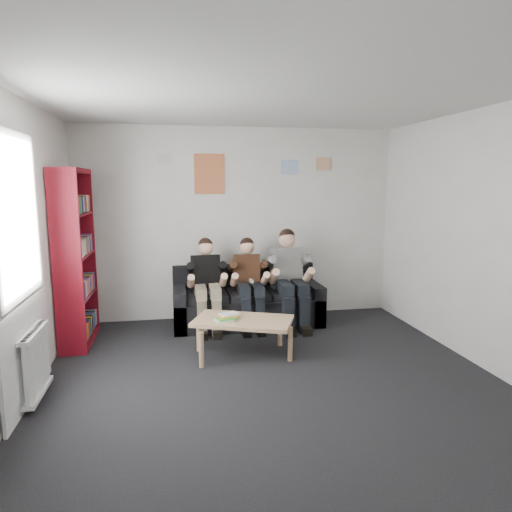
{
  "coord_description": "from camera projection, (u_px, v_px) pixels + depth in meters",
  "views": [
    {
      "loc": [
        -0.92,
        -3.94,
        1.93
      ],
      "look_at": [
        0.04,
        1.3,
        1.07
      ],
      "focal_mm": 32.0,
      "sensor_mm": 36.0,
      "label": 1
    }
  ],
  "objects": [
    {
      "name": "poster_large",
      "position": [
        209.0,
        174.0,
        6.31
      ],
      "size": [
        0.42,
        0.01,
        0.55
      ],
      "primitive_type": "cube",
      "color": "gold",
      "rests_on": "room_shell"
    },
    {
      "name": "coffee_table",
      "position": [
        243.0,
        323.0,
        5.08
      ],
      "size": [
        1.07,
        0.59,
        0.43
      ],
      "rotation": [
        0.0,
        0.0,
        -0.39
      ],
      "color": "tan",
      "rests_on": "ground"
    },
    {
      "name": "person_left",
      "position": [
        207.0,
        285.0,
        5.98
      ],
      "size": [
        0.37,
        0.79,
        1.21
      ],
      "rotation": [
        0.0,
        0.0,
        0.12
      ],
      "color": "black",
      "rests_on": "sofa"
    },
    {
      "name": "radiator",
      "position": [
        36.0,
        363.0,
        4.05
      ],
      "size": [
        0.1,
        0.64,
        0.6
      ],
      "color": "white",
      "rests_on": "ground"
    },
    {
      "name": "window",
      "position": [
        21.0,
        288.0,
        3.93
      ],
      "size": [
        0.05,
        1.3,
        2.36
      ],
      "color": "white",
      "rests_on": "room_shell"
    },
    {
      "name": "room_shell",
      "position": [
        278.0,
        248.0,
        4.08
      ],
      "size": [
        5.0,
        5.0,
        5.0
      ],
      "color": "black",
      "rests_on": "ground"
    },
    {
      "name": "bookshelf",
      "position": [
        76.0,
        258.0,
        5.42
      ],
      "size": [
        0.31,
        0.94,
        2.1
      ],
      "rotation": [
        0.0,
        0.0,
        -0.0
      ],
      "color": "maroon",
      "rests_on": "ground"
    },
    {
      "name": "poster_sign",
      "position": [
        165.0,
        159.0,
        6.17
      ],
      "size": [
        0.2,
        0.01,
        0.14
      ],
      "primitive_type": "cube",
      "color": "silver",
      "rests_on": "room_shell"
    },
    {
      "name": "poster_blue",
      "position": [
        290.0,
        167.0,
        6.5
      ],
      "size": [
        0.25,
        0.01,
        0.2
      ],
      "primitive_type": "cube",
      "color": "#3E82D4",
      "rests_on": "room_shell"
    },
    {
      "name": "person_right",
      "position": [
        290.0,
        279.0,
        6.17
      ],
      "size": [
        0.42,
        0.89,
        1.31
      ],
      "rotation": [
        0.0,
        0.0,
        0.01
      ],
      "color": "silver",
      "rests_on": "sofa"
    },
    {
      "name": "game_cases",
      "position": [
        227.0,
        317.0,
        5.03
      ],
      "size": [
        0.26,
        0.24,
        0.06
      ],
      "rotation": [
        0.0,
        0.0,
        0.16
      ],
      "color": "white",
      "rests_on": "coffee_table"
    },
    {
      "name": "poster_pink",
      "position": [
        324.0,
        164.0,
        6.58
      ],
      "size": [
        0.22,
        0.01,
        0.18
      ],
      "primitive_type": "cube",
      "color": "#B83994",
      "rests_on": "room_shell"
    },
    {
      "name": "sofa",
      "position": [
        247.0,
        303.0,
        6.32
      ],
      "size": [
        2.01,
        0.82,
        0.78
      ],
      "color": "black",
      "rests_on": "ground"
    },
    {
      "name": "person_middle",
      "position": [
        249.0,
        284.0,
        6.08
      ],
      "size": [
        0.36,
        0.78,
        1.2
      ],
      "rotation": [
        0.0,
        0.0,
        -0.15
      ],
      "color": "#482918",
      "rests_on": "sofa"
    }
  ]
}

